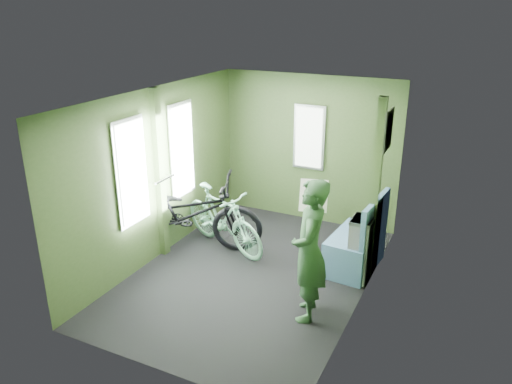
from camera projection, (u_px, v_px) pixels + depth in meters
room at (251, 167)px, 5.98m from camera, size 4.00×4.02×2.31m
bicycle_black at (190, 248)px, 7.11m from camera, size 2.24×1.44×1.16m
bicycle_mint at (223, 249)px, 7.09m from camera, size 1.69×1.13×1.01m
passenger at (310, 250)px, 5.32m from camera, size 0.53×0.75×1.61m
waste_box at (360, 249)px, 6.18m from camera, size 0.25×0.34×0.84m
bench_seat at (357, 247)px, 6.49m from camera, size 0.61×1.00×1.01m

